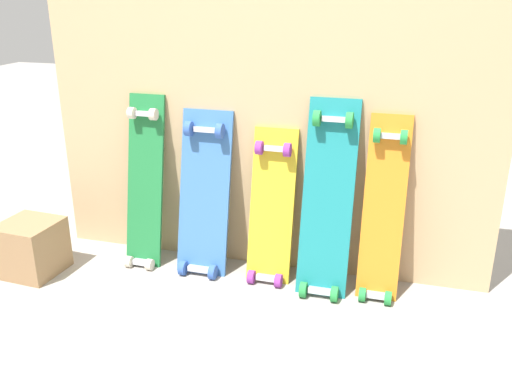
# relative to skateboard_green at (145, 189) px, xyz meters

# --- Properties ---
(ground_plane) EXTENTS (12.00, 12.00, 0.00)m
(ground_plane) POSITION_rel_skateboard_green_xyz_m (0.55, 0.05, -0.36)
(ground_plane) COLOR #9E9991
(plywood_wall_panel) EXTENTS (2.05, 0.04, 1.66)m
(plywood_wall_panel) POSITION_rel_skateboard_green_xyz_m (0.55, 0.12, 0.47)
(plywood_wall_panel) COLOR tan
(plywood_wall_panel) RESTS_ON ground
(skateboard_green) EXTENTS (0.17, 0.24, 0.87)m
(skateboard_green) POSITION_rel_skateboard_green_xyz_m (0.00, 0.00, 0.00)
(skateboard_green) COLOR #1E7238
(skateboard_green) RESTS_ON ground
(skateboard_blue) EXTENTS (0.24, 0.24, 0.81)m
(skateboard_blue) POSITION_rel_skateboard_green_xyz_m (0.30, -0.00, -0.02)
(skateboard_blue) COLOR #386BAD
(skateboard_blue) RESTS_ON ground
(skateboard_yellow) EXTENTS (0.20, 0.23, 0.75)m
(skateboard_yellow) POSITION_rel_skateboard_green_xyz_m (0.62, 0.00, -0.06)
(skateboard_yellow) COLOR gold
(skateboard_yellow) RESTS_ON ground
(skateboard_teal) EXTENTS (0.22, 0.28, 0.89)m
(skateboard_teal) POSITION_rel_skateboard_green_xyz_m (0.87, -0.02, 0.02)
(skateboard_teal) COLOR #197A7F
(skateboard_teal) RESTS_ON ground
(skateboard_orange) EXTENTS (0.17, 0.24, 0.84)m
(skateboard_orange) POSITION_rel_skateboard_green_xyz_m (1.10, -0.00, -0.01)
(skateboard_orange) COLOR orange
(skateboard_orange) RESTS_ON ground
(wooden_crate) EXTENTS (0.27, 0.27, 0.25)m
(wooden_crate) POSITION_rel_skateboard_green_xyz_m (-0.46, -0.27, -0.24)
(wooden_crate) COLOR #99724C
(wooden_crate) RESTS_ON ground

